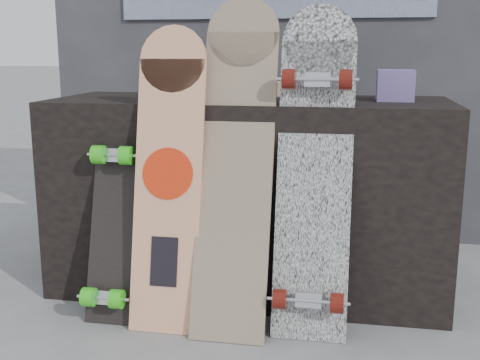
% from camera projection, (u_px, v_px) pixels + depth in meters
% --- Properties ---
extents(ground, '(60.00, 60.00, 0.00)m').
position_uv_depth(ground, '(225.00, 338.00, 2.12)').
color(ground, slate).
rests_on(ground, ground).
extents(vendor_table, '(1.60, 0.60, 0.80)m').
position_uv_depth(vendor_table, '(249.00, 195.00, 2.52)').
color(vendor_table, black).
rests_on(vendor_table, ground).
extents(booth, '(2.40, 0.22, 2.20)m').
position_uv_depth(booth, '(276.00, 29.00, 3.18)').
color(booth, '#313136').
rests_on(booth, ground).
extents(merch_box_purple, '(0.18, 0.12, 0.10)m').
position_uv_depth(merch_box_purple, '(179.00, 85.00, 2.53)').
color(merch_box_purple, '#5D3A77').
rests_on(merch_box_purple, vendor_table).
extents(merch_box_small, '(0.14, 0.14, 0.12)m').
position_uv_depth(merch_box_small, '(395.00, 85.00, 2.35)').
color(merch_box_small, '#5D3A77').
rests_on(merch_box_small, vendor_table).
extents(merch_box_flat, '(0.22, 0.10, 0.06)m').
position_uv_depth(merch_box_flat, '(257.00, 89.00, 2.62)').
color(merch_box_flat, '#D1B78C').
rests_on(merch_box_flat, vendor_table).
extents(longboard_geisha, '(0.25, 0.27, 1.09)m').
position_uv_depth(longboard_geisha, '(169.00, 169.00, 2.17)').
color(longboard_geisha, tan).
rests_on(longboard_geisha, ground).
extents(longboard_celtic, '(0.27, 0.40, 1.19)m').
position_uv_depth(longboard_celtic, '(237.00, 154.00, 2.15)').
color(longboard_celtic, beige).
rests_on(longboard_celtic, ground).
extents(longboard_cascadia, '(0.26, 0.35, 1.16)m').
position_uv_depth(longboard_cascadia, '(315.00, 165.00, 2.11)').
color(longboard_cascadia, white).
rests_on(longboard_cascadia, ground).
extents(skateboard_dark, '(0.18, 0.31, 0.78)m').
position_uv_depth(skateboard_dark, '(113.00, 214.00, 2.24)').
color(skateboard_dark, black).
rests_on(skateboard_dark, ground).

